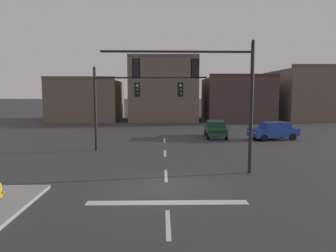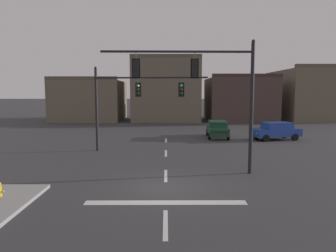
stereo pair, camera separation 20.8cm
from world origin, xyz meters
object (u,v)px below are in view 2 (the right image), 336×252
(signal_mast_near_side, at_px, (209,84))
(car_lot_middle, at_px, (217,129))
(car_lot_nearside, at_px, (276,131))
(signal_mast_far_side, at_px, (130,96))

(signal_mast_near_side, xyz_separation_m, car_lot_middle, (2.73, 13.36, -3.91))
(signal_mast_near_side, height_order, car_lot_nearside, signal_mast_near_side)
(signal_mast_near_side, bearing_deg, signal_mast_far_side, 127.26)
(signal_mast_far_side, relative_size, car_lot_nearside, 1.75)
(car_lot_nearside, height_order, car_lot_middle, same)
(signal_mast_near_side, bearing_deg, car_lot_middle, 78.47)
(car_lot_nearside, relative_size, car_lot_middle, 1.03)
(signal_mast_far_side, height_order, car_lot_nearside, signal_mast_far_side)
(signal_mast_near_side, xyz_separation_m, signal_mast_far_side, (-4.86, 6.38, -0.68))
(signal_mast_far_side, bearing_deg, car_lot_middle, 42.63)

